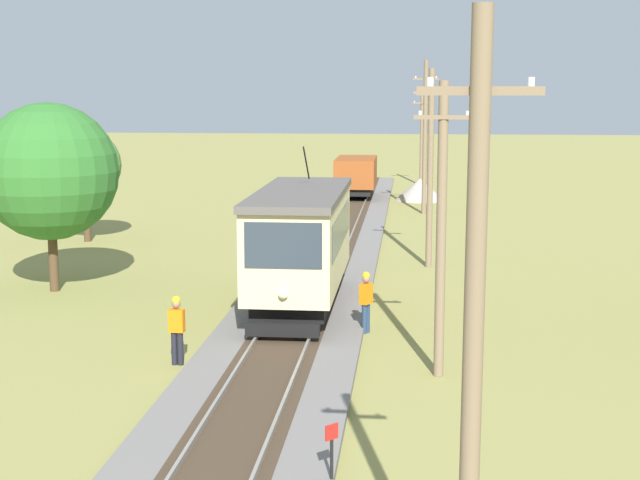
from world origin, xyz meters
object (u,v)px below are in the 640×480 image
Objects in this scene: utility_pole_far at (425,136)px; utility_pole_foreground at (473,344)px; utility_pole_distant at (422,137)px; utility_pole_mid at (430,167)px; track_worker at (177,327)px; second_worker at (366,299)px; utility_pole_near_tram at (441,227)px; trackside_signal_marker at (332,452)px; tree_right_far at (49,172)px; freight_car at (356,175)px; red_tram at (301,242)px; tree_right_near at (85,165)px; gravel_pile at (420,189)px.

utility_pole_foreground is at bearing -90.00° from utility_pole_far.
utility_pole_mid is at bearing -90.00° from utility_pole_distant.
utility_pole_foreground is 1.03× the size of utility_pole_mid.
track_worker is 1.00× the size of second_worker.
utility_pole_distant is 3.71× the size of track_worker.
trackside_signal_marker is (-2.04, -6.82, -2.98)m from utility_pole_near_tram.
utility_pole_near_tram is at bearing -32.54° from tree_right_far.
utility_pole_near_tram reaches higher than freight_car.
red_tram is at bearing -100.02° from utility_pole_far.
utility_pole_mid reaches higher than track_worker.
trackside_signal_marker is at bearing -143.31° from track_worker.
track_worker is at bearing 178.65° from utility_pole_near_tram.
second_worker is 0.28× the size of tree_right_far.
freight_car is 0.68× the size of utility_pole_mid.
tree_right_far is at bearing -109.45° from utility_pole_distant.
utility_pole_far is (0.00, 41.02, 0.27)m from utility_pole_foreground.
utility_pole_distant is (0.00, 44.79, -0.24)m from utility_pole_near_tram.
tree_right_far is at bearing -121.42° from utility_pole_far.
tree_right_near is at bearing -123.80° from freight_car.
second_worker is (4.59, 3.55, 0.00)m from track_worker.
utility_pole_far is (0.00, 15.44, 0.37)m from utility_pole_mid.
utility_pole_mid is 1.15× the size of utility_pole_distant.
tree_right_far is at bearing 166.56° from red_tram.
utility_pole_far reaches higher than red_tram.
utility_pole_foreground is 2.52× the size of gravel_pile.
trackside_signal_marker is at bearing -92.27° from utility_pole_distant.
gravel_pile is at bearing 65.06° from tree_right_far.
gravel_pile is 23.09m from tree_right_near.
utility_pole_distant is 30.43m from tree_right_near.
utility_pole_mid is at bearing 84.38° from trackside_signal_marker.
utility_pole_mid is 0.91× the size of utility_pole_far.
freight_car is at bearing 90.01° from red_tram.
utility_pole_far is 18.82m from tree_right_near.
tree_right_near is (-15.35, 4.58, -0.45)m from utility_pole_mid.
utility_pole_mid is (4.11, -21.38, 2.36)m from freight_car.
tree_right_near is (-15.35, -10.85, -0.82)m from utility_pole_far.
tree_right_far is (2.44, -10.28, 0.65)m from tree_right_near.
gravel_pile is at bearing 115.42° from second_worker.
tree_right_far is (-12.91, -21.13, -0.17)m from utility_pole_far.
tree_right_near is at bearing 129.67° from utility_pole_near_tram.
red_tram is 1.09× the size of utility_pole_foreground.
tree_right_far is (-8.80, 2.10, 1.93)m from red_tram.
utility_pole_mid is at bearing -79.12° from freight_car.
utility_pole_far is at bearing -90.00° from utility_pole_distant.
second_worker is 12.26m from tree_right_far.
second_worker is (0.08, 10.53, 0.32)m from trackside_signal_marker.
red_tram is 1.20× the size of utility_pole_near_tram.
utility_pole_distant is 38.77m from tree_right_far.
red_tram is at bearing 123.80° from utility_pole_near_tram.
trackside_signal_marker is 0.38× the size of gravel_pile.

